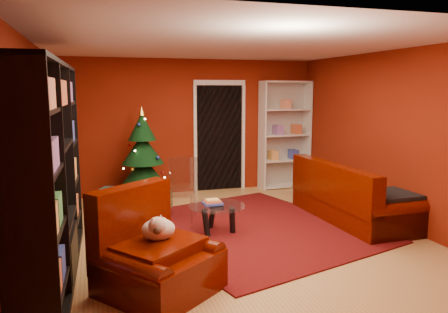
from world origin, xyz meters
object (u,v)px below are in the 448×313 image
object	(u,v)px
white_bookshelf	(285,135)
armchair	(159,252)
rug	(252,228)
gift_box_teal	(110,195)
dog	(158,229)
gift_box_red	(133,194)
media_unit	(48,174)
coffee_table	(217,219)
christmas_tree	(143,156)
acrylic_chair	(181,193)
sofa	(354,191)
gift_box_green	(161,198)

from	to	relation	value
white_bookshelf	armchair	bearing A→B (deg)	-130.65
rug	gift_box_teal	bearing A→B (deg)	131.93
rug	dog	bearing A→B (deg)	-135.09
gift_box_red	armchair	xyz separation A→B (m)	(-0.08, -3.85, 0.32)
rug	media_unit	world-z (taller)	media_unit
gift_box_red	coffee_table	size ratio (longest dim) A/B	0.26
media_unit	christmas_tree	world-z (taller)	media_unit
christmas_tree	white_bookshelf	xyz separation A→B (m)	(2.94, 0.42, 0.25)
gift_box_teal	armchair	size ratio (longest dim) A/B	0.25
white_bookshelf	acrylic_chair	distance (m)	3.11
christmas_tree	gift_box_teal	size ratio (longest dim) A/B	6.49
coffee_table	christmas_tree	bearing A→B (deg)	111.22
christmas_tree	armchair	distance (m)	3.65
gift_box_teal	gift_box_red	xyz separation A→B (m)	(0.43, 0.05, -0.03)
media_unit	gift_box_teal	distance (m)	3.40
dog	coffee_table	bearing A→B (deg)	17.76
christmas_tree	sofa	distance (m)	3.65
acrylic_chair	gift_box_green	bearing A→B (deg)	120.59
media_unit	coffee_table	bearing A→B (deg)	25.82
white_bookshelf	coffee_table	bearing A→B (deg)	-133.43
rug	gift_box_teal	xyz separation A→B (m)	(-1.94, 2.16, 0.12)
rug	dog	distance (m)	2.31
white_bookshelf	gift_box_red	bearing A→B (deg)	-178.90
christmas_tree	coffee_table	world-z (taller)	christmas_tree
coffee_table	sofa	bearing A→B (deg)	0.60
gift_box_red	white_bookshelf	world-z (taller)	white_bookshelf
white_bookshelf	gift_box_green	bearing A→B (deg)	-166.31
dog	coffee_table	distance (m)	1.87
coffee_table	gift_box_red	bearing A→B (deg)	112.91
media_unit	gift_box_red	size ratio (longest dim) A/B	14.37
gift_box_teal	acrylic_chair	xyz separation A→B (m)	(1.03, -1.48, 0.31)
christmas_tree	rug	bearing A→B (deg)	-55.82
gift_box_red	acrylic_chair	xyz separation A→B (m)	(0.60, -1.53, 0.34)
rug	acrylic_chair	size ratio (longest dim) A/B	3.80
dog	sofa	bearing A→B (deg)	-12.66
gift_box_green	gift_box_teal	bearing A→B (deg)	148.06
dog	acrylic_chair	world-z (taller)	acrylic_chair
gift_box_green	gift_box_red	xyz separation A→B (m)	(-0.43, 0.58, -0.04)
sofa	media_unit	bearing A→B (deg)	100.60
christmas_tree	gift_box_green	bearing A→B (deg)	-53.53
media_unit	acrylic_chair	xyz separation A→B (m)	(1.72, 1.69, -0.71)
gift_box_teal	dog	xyz separation A→B (m)	(0.36, -3.73, 0.50)
christmas_tree	gift_box_teal	bearing A→B (deg)	163.15
sofa	coffee_table	distance (m)	2.23
sofa	gift_box_green	bearing A→B (deg)	56.67
gift_box_red	media_unit	bearing A→B (deg)	-109.18
gift_box_red	armchair	size ratio (longest dim) A/B	0.19
coffee_table	acrylic_chair	xyz separation A→B (m)	(-0.36, 0.75, 0.23)
rug	white_bookshelf	bearing A→B (deg)	56.37
gift_box_green	rug	bearing A→B (deg)	-56.34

